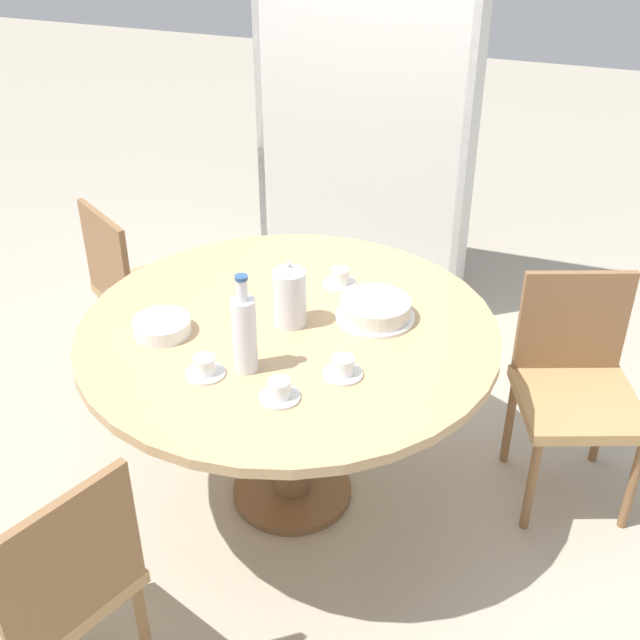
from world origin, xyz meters
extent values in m
plane|color=#B2A893|center=(0.00, 0.00, 0.00)|extent=(14.00, 14.00, 0.00)
cylinder|color=brown|center=(0.00, 0.00, 0.01)|extent=(0.45, 0.45, 0.03)
cylinder|color=brown|center=(0.00, 0.00, 0.38)|extent=(0.14, 0.14, 0.69)
cylinder|color=tan|center=(0.00, 0.00, 0.74)|extent=(1.41, 1.41, 0.04)
cylinder|color=olive|center=(0.86, 0.13, 0.20)|extent=(0.03, 0.03, 0.41)
cylinder|color=olive|center=(1.20, 0.25, 0.20)|extent=(0.03, 0.03, 0.41)
cylinder|color=olive|center=(0.74, 0.47, 0.20)|extent=(0.03, 0.03, 0.41)
cylinder|color=olive|center=(1.07, 0.59, 0.20)|extent=(0.03, 0.03, 0.41)
cube|color=tan|center=(0.97, 0.36, 0.43)|extent=(0.54, 0.54, 0.04)
cube|color=olive|center=(0.90, 0.54, 0.65)|extent=(0.38, 0.16, 0.40)
cylinder|color=olive|center=(-0.62, 0.61, 0.20)|extent=(0.03, 0.03, 0.41)
cylinder|color=olive|center=(-0.92, 0.81, 0.20)|extent=(0.03, 0.03, 0.41)
cylinder|color=olive|center=(-0.81, 0.31, 0.20)|extent=(0.03, 0.03, 0.41)
cylinder|color=olive|center=(-1.12, 0.50, 0.20)|extent=(0.03, 0.03, 0.41)
cube|color=tan|center=(-0.87, 0.56, 0.43)|extent=(0.58, 0.58, 0.04)
cube|color=olive|center=(-0.97, 0.39, 0.65)|extent=(0.35, 0.24, 0.40)
cylinder|color=olive|center=(-0.46, -0.74, 0.20)|extent=(0.03, 0.03, 0.41)
cylinder|color=olive|center=(-0.12, -0.86, 0.20)|extent=(0.03, 0.03, 0.41)
cube|color=tan|center=(-0.35, -0.97, 0.43)|extent=(0.54, 0.54, 0.04)
cube|color=olive|center=(-0.16, -1.04, 0.65)|extent=(0.16, 0.38, 0.40)
cube|color=silver|center=(0.30, 1.57, 0.97)|extent=(0.04, 0.28, 1.93)
cube|color=silver|center=(-0.72, 1.57, 0.97)|extent=(0.04, 0.28, 1.93)
cube|color=silver|center=(-0.21, 1.44, 0.97)|extent=(1.05, 0.02, 1.93)
cube|color=silver|center=(-0.21, 1.57, 0.02)|extent=(0.98, 0.27, 0.04)
cube|color=silver|center=(-0.21, 1.57, 0.39)|extent=(0.98, 0.27, 0.04)
cube|color=silver|center=(-0.21, 1.57, 0.77)|extent=(0.98, 0.27, 0.04)
cube|color=silver|center=(-0.21, 1.57, 1.16)|extent=(0.98, 0.27, 0.04)
cube|color=#B72D28|center=(0.06, 1.55, 0.18)|extent=(0.44, 0.21, 0.30)
cube|color=teal|center=(-0.48, 1.55, 0.19)|extent=(0.44, 0.21, 0.31)
cube|color=#703384|center=(0.06, 1.55, 0.56)|extent=(0.44, 0.21, 0.31)
cube|color=gold|center=(-0.48, 1.55, 0.55)|extent=(0.44, 0.21, 0.29)
cube|color=beige|center=(0.05, 1.55, 0.94)|extent=(0.45, 0.21, 0.30)
cube|color=gold|center=(-0.47, 1.55, 0.94)|extent=(0.45, 0.21, 0.29)
cube|color=teal|center=(0.09, 1.55, 1.33)|extent=(0.39, 0.21, 0.31)
cube|color=black|center=(-0.51, 1.55, 1.32)|extent=(0.39, 0.21, 0.28)
cylinder|color=silver|center=(0.00, 0.02, 0.86)|extent=(0.11, 0.11, 0.20)
cone|color=silver|center=(0.00, 0.02, 0.97)|extent=(0.10, 0.10, 0.02)
sphere|color=silver|center=(0.00, 0.02, 0.98)|extent=(0.02, 0.02, 0.02)
cylinder|color=silver|center=(-0.03, -0.27, 0.88)|extent=(0.07, 0.07, 0.24)
cylinder|color=silver|center=(-0.03, -0.27, 1.04)|extent=(0.03, 0.03, 0.07)
cylinder|color=#2D5184|center=(-0.03, -0.27, 1.08)|extent=(0.04, 0.04, 0.01)
cylinder|color=white|center=(0.26, 0.15, 0.77)|extent=(0.27, 0.27, 0.01)
cylinder|color=silver|center=(0.26, 0.15, 0.80)|extent=(0.24, 0.24, 0.06)
cylinder|color=silver|center=(-0.13, -0.34, 0.76)|extent=(0.12, 0.12, 0.01)
cylinder|color=white|center=(-0.13, -0.34, 0.79)|extent=(0.07, 0.07, 0.05)
cylinder|color=silver|center=(0.07, 0.33, 0.76)|extent=(0.12, 0.12, 0.01)
cylinder|color=white|center=(0.07, 0.33, 0.79)|extent=(0.07, 0.07, 0.05)
cylinder|color=silver|center=(0.12, -0.38, 0.76)|extent=(0.12, 0.12, 0.01)
cylinder|color=white|center=(0.12, -0.38, 0.79)|extent=(0.07, 0.07, 0.05)
cylinder|color=silver|center=(0.26, -0.20, 0.76)|extent=(0.12, 0.12, 0.01)
cylinder|color=white|center=(0.26, -0.20, 0.79)|extent=(0.07, 0.07, 0.05)
cylinder|color=white|center=(-0.37, -0.18, 0.76)|extent=(0.19, 0.19, 0.01)
cylinder|color=white|center=(-0.37, -0.18, 0.77)|extent=(0.19, 0.19, 0.01)
cylinder|color=white|center=(-0.37, -0.18, 0.78)|extent=(0.19, 0.19, 0.01)
cylinder|color=white|center=(-0.37, -0.18, 0.79)|extent=(0.19, 0.19, 0.01)
cylinder|color=white|center=(-0.37, -0.18, 0.80)|extent=(0.19, 0.19, 0.01)
camera|label=1|loc=(0.87, -2.10, 2.19)|focal=45.00mm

